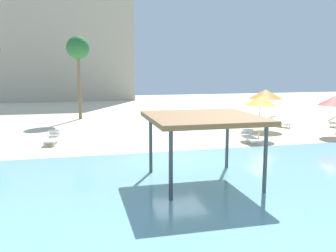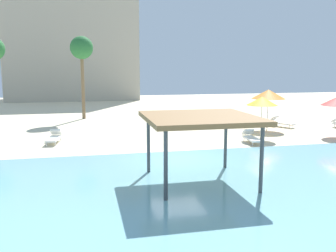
{
  "view_description": "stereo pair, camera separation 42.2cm",
  "coord_description": "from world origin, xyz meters",
  "px_view_note": "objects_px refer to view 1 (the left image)",
  "views": [
    {
      "loc": [
        -4.63,
        -16.79,
        4.4
      ],
      "look_at": [
        -0.01,
        2.0,
        1.3
      ],
      "focal_mm": 39.77,
      "sensor_mm": 36.0,
      "label": 1
    },
    {
      "loc": [
        -4.21,
        -16.89,
        4.4
      ],
      "look_at": [
        -0.01,
        2.0,
        1.3
      ],
      "focal_mm": 39.77,
      "sensor_mm": 36.0,
      "label": 2
    }
  ],
  "objects_px": {
    "beach_umbrella_yellow_0": "(260,101)",
    "beach_umbrella_orange_2": "(266,94)",
    "lounge_chair_4": "(53,138)",
    "lounge_chair_6": "(250,137)",
    "shade_pavilion": "(204,120)",
    "lounge_chair_2": "(277,122)",
    "palm_tree_1": "(78,50)"
  },
  "relations": [
    {
      "from": "lounge_chair_4",
      "to": "palm_tree_1",
      "type": "xyz_separation_m",
      "value": [
        1.69,
        10.09,
        5.43
      ]
    },
    {
      "from": "lounge_chair_4",
      "to": "lounge_chair_6",
      "type": "relative_size",
      "value": 1.01
    },
    {
      "from": "lounge_chair_2",
      "to": "lounge_chair_6",
      "type": "bearing_deg",
      "value": -70.49
    },
    {
      "from": "beach_umbrella_orange_2",
      "to": "lounge_chair_6",
      "type": "xyz_separation_m",
      "value": [
        -3.28,
        -4.39,
        -2.14
      ]
    },
    {
      "from": "beach_umbrella_yellow_0",
      "to": "beach_umbrella_orange_2",
      "type": "distance_m",
      "value": 3.51
    },
    {
      "from": "shade_pavilion",
      "to": "lounge_chair_2",
      "type": "bearing_deg",
      "value": 49.54
    },
    {
      "from": "beach_umbrella_yellow_0",
      "to": "lounge_chair_6",
      "type": "relative_size",
      "value": 1.31
    },
    {
      "from": "beach_umbrella_orange_2",
      "to": "lounge_chair_4",
      "type": "xyz_separation_m",
      "value": [
        -14.5,
        -1.89,
        -2.14
      ]
    },
    {
      "from": "shade_pavilion",
      "to": "palm_tree_1",
      "type": "relative_size",
      "value": 0.59
    },
    {
      "from": "shade_pavilion",
      "to": "lounge_chair_4",
      "type": "relative_size",
      "value": 2.08
    },
    {
      "from": "lounge_chair_2",
      "to": "beach_umbrella_orange_2",
      "type": "bearing_deg",
      "value": -92.89
    },
    {
      "from": "shade_pavilion",
      "to": "lounge_chair_2",
      "type": "distance_m",
      "value": 15.37
    },
    {
      "from": "beach_umbrella_yellow_0",
      "to": "beach_umbrella_orange_2",
      "type": "height_order",
      "value": "beach_umbrella_orange_2"
    },
    {
      "from": "beach_umbrella_orange_2",
      "to": "palm_tree_1",
      "type": "distance_m",
      "value": 15.56
    },
    {
      "from": "lounge_chair_6",
      "to": "lounge_chair_4",
      "type": "bearing_deg",
      "value": -97.31
    },
    {
      "from": "lounge_chair_6",
      "to": "palm_tree_1",
      "type": "xyz_separation_m",
      "value": [
        -9.53,
        12.59,
        5.43
      ]
    },
    {
      "from": "beach_umbrella_yellow_0",
      "to": "lounge_chair_6",
      "type": "xyz_separation_m",
      "value": [
        -1.33,
        -1.48,
        -1.95
      ]
    },
    {
      "from": "lounge_chair_2",
      "to": "palm_tree_1",
      "type": "distance_m",
      "value": 17.0
    },
    {
      "from": "shade_pavilion",
      "to": "beach_umbrella_orange_2",
      "type": "bearing_deg",
      "value": 52.26
    },
    {
      "from": "lounge_chair_4",
      "to": "lounge_chair_6",
      "type": "height_order",
      "value": "same"
    },
    {
      "from": "lounge_chair_2",
      "to": "lounge_chair_6",
      "type": "xyz_separation_m",
      "value": [
        -4.69,
        -5.04,
        0.0
      ]
    },
    {
      "from": "beach_umbrella_orange_2",
      "to": "lounge_chair_2",
      "type": "bearing_deg",
      "value": 24.64
    },
    {
      "from": "lounge_chair_2",
      "to": "palm_tree_1",
      "type": "xyz_separation_m",
      "value": [
        -14.23,
        7.54,
        5.43
      ]
    },
    {
      "from": "lounge_chair_2",
      "to": "beach_umbrella_yellow_0",
      "type": "bearing_deg",
      "value": -70.83
    },
    {
      "from": "lounge_chair_4",
      "to": "lounge_chair_6",
      "type": "bearing_deg",
      "value": 85.09
    },
    {
      "from": "shade_pavilion",
      "to": "lounge_chair_6",
      "type": "xyz_separation_m",
      "value": [
        5.19,
        6.55,
        -2.09
      ]
    },
    {
      "from": "shade_pavilion",
      "to": "palm_tree_1",
      "type": "bearing_deg",
      "value": 102.8
    },
    {
      "from": "beach_umbrella_orange_2",
      "to": "lounge_chair_4",
      "type": "distance_m",
      "value": 14.78
    },
    {
      "from": "lounge_chair_6",
      "to": "palm_tree_1",
      "type": "distance_m",
      "value": 16.7
    },
    {
      "from": "beach_umbrella_yellow_0",
      "to": "beach_umbrella_orange_2",
      "type": "bearing_deg",
      "value": 56.31
    },
    {
      "from": "beach_umbrella_orange_2",
      "to": "lounge_chair_6",
      "type": "height_order",
      "value": "beach_umbrella_orange_2"
    },
    {
      "from": "beach_umbrella_yellow_0",
      "to": "lounge_chair_4",
      "type": "distance_m",
      "value": 12.75
    }
  ]
}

